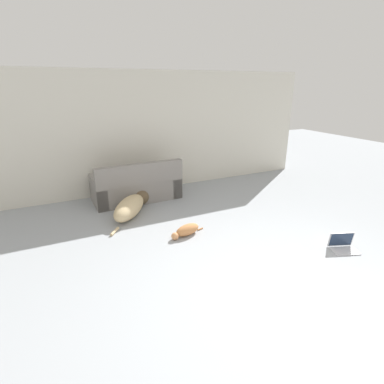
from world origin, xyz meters
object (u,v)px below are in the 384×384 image
(cat, at_px, (186,230))
(laptop_open, at_px, (342,244))
(couch, at_px, (137,187))
(dog, at_px, (132,205))

(cat, height_order, laptop_open, laptop_open)
(couch, height_order, dog, couch)
(cat, bearing_deg, laptop_open, 129.33)
(couch, distance_m, cat, 1.86)
(dog, height_order, laptop_open, dog)
(laptop_open, bearing_deg, dog, 154.66)
(dog, distance_m, laptop_open, 3.45)
(couch, distance_m, laptop_open, 3.80)
(couch, bearing_deg, laptop_open, 121.62)
(couch, relative_size, laptop_open, 4.07)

